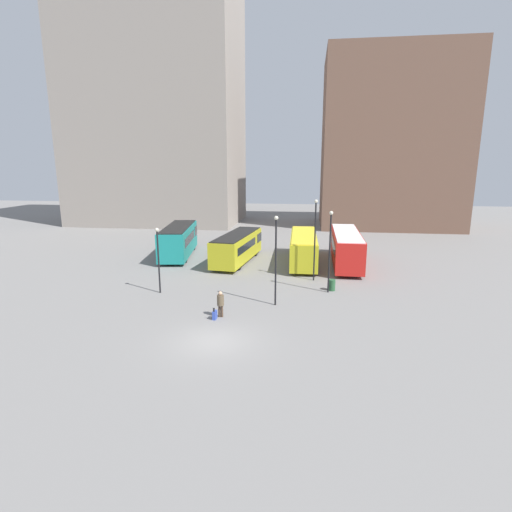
{
  "coord_description": "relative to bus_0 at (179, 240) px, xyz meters",
  "views": [
    {
      "loc": [
        4.91,
        -19.58,
        9.3
      ],
      "look_at": [
        0.62,
        12.72,
        1.9
      ],
      "focal_mm": 28.0,
      "sensor_mm": 36.0,
      "label": 1
    }
  ],
  "objects": [
    {
      "name": "bus_3",
      "position": [
        17.06,
        -1.41,
        -0.0
      ],
      "size": [
        2.64,
        11.06,
        3.14
      ],
      "rotation": [
        0.0,
        0.0,
        1.56
      ],
      "color": "red",
      "rests_on": "ground_plane"
    },
    {
      "name": "bus_0",
      "position": [
        0.0,
        0.0,
        0.0
      ],
      "size": [
        4.04,
        10.02,
        3.17
      ],
      "rotation": [
        0.0,
        0.0,
        1.72
      ],
      "color": "#19847F",
      "rests_on": "ground_plane"
    },
    {
      "name": "trash_bin",
      "position": [
        15.34,
        -10.07,
        -1.29
      ],
      "size": [
        0.52,
        0.52,
        0.85
      ],
      "color": "#285633",
      "rests_on": "ground_plane"
    },
    {
      "name": "traveler",
      "position": [
        8.13,
        -16.52,
        -0.72
      ],
      "size": [
        0.46,
        0.46,
        1.68
      ],
      "rotation": [
        0.0,
        0.0,
        1.5
      ],
      "color": "#4C3828",
      "rests_on": "ground_plane"
    },
    {
      "name": "building_block_right",
      "position": [
        25.41,
        25.39,
        10.99
      ],
      "size": [
        20.24,
        14.62,
        25.41
      ],
      "color": "brown",
      "rests_on": "ground_plane"
    },
    {
      "name": "bus_2",
      "position": [
        13.01,
        -1.18,
        -0.19
      ],
      "size": [
        2.72,
        10.77,
        2.8
      ],
      "rotation": [
        0.0,
        0.0,
        1.59
      ],
      "color": "gold",
      "rests_on": "ground_plane"
    },
    {
      "name": "lamp_post_1",
      "position": [
        11.35,
        -13.86,
        1.85
      ],
      "size": [
        0.28,
        0.28,
        6.11
      ],
      "color": "black",
      "rests_on": "ground_plane"
    },
    {
      "name": "ground_plane",
      "position": [
        8.54,
        -20.08,
        -1.71
      ],
      "size": [
        160.0,
        160.0,
        0.0
      ],
      "primitive_type": "plane",
      "color": "slate"
    },
    {
      "name": "bus_1",
      "position": [
        6.56,
        -1.75,
        -0.2
      ],
      "size": [
        3.64,
        9.94,
        2.79
      ],
      "rotation": [
        0.0,
        0.0,
        1.45
      ],
      "color": "gold",
      "rests_on": "ground_plane"
    },
    {
      "name": "building_block_left",
      "position": [
        -11.29,
        25.39,
        18.69
      ],
      "size": [
        26.15,
        16.85,
        40.8
      ],
      "color": "gray",
      "rests_on": "ground_plane"
    },
    {
      "name": "lamp_post_2",
      "position": [
        2.57,
        -12.32,
        1.22
      ],
      "size": [
        0.28,
        0.28,
        4.9
      ],
      "color": "black",
      "rests_on": "ground_plane"
    },
    {
      "name": "suitcase",
      "position": [
        7.85,
        -16.95,
        -1.44
      ],
      "size": [
        0.24,
        0.45,
        0.79
      ],
      "rotation": [
        0.0,
        0.0,
        1.5
      ],
      "color": "#334CB2",
      "rests_on": "ground_plane"
    },
    {
      "name": "lamp_post_0",
      "position": [
        13.99,
        -7.45,
        2.14
      ],
      "size": [
        0.28,
        0.28,
        6.67
      ],
      "color": "black",
      "rests_on": "ground_plane"
    },
    {
      "name": "lamp_post_3",
      "position": [
        15.04,
        -10.55,
        1.85
      ],
      "size": [
        0.28,
        0.28,
        6.11
      ],
      "color": "black",
      "rests_on": "ground_plane"
    }
  ]
}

